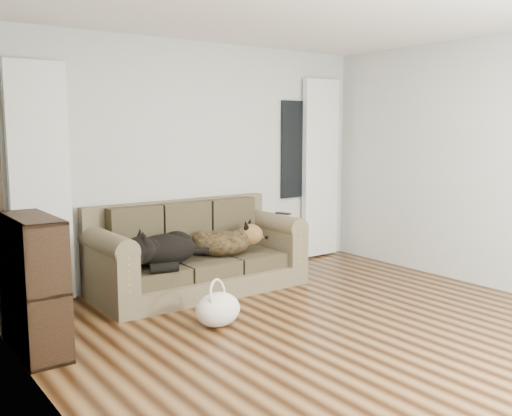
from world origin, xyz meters
TOP-DOWN VIEW (x-y plane):
  - floor at (0.00, 0.00)m, footprint 5.00×5.00m
  - wall_back at (0.00, 2.50)m, footprint 4.50×0.04m
  - wall_left at (-2.25, 0.00)m, footprint 0.04×5.00m
  - curtain_left at (-1.70, 2.42)m, footprint 0.55×0.08m
  - curtain_right at (1.80, 2.42)m, footprint 0.55×0.08m
  - window_pane at (1.45, 2.47)m, footprint 0.50×0.03m
  - sofa at (-0.27, 1.98)m, footprint 2.15×0.93m
  - dog_black_lab at (-0.75, 1.88)m, footprint 0.79×0.60m
  - dog_shepherd at (-0.00, 1.92)m, footprint 0.79×0.74m
  - tv_remote at (0.74, 1.86)m, footprint 0.09×0.18m
  - tote_bag at (-0.70, 0.94)m, footprint 0.46×0.39m
  - bookshelf at (-2.09, 1.29)m, footprint 0.35×0.84m

SIDE VIEW (x-z plane):
  - floor at x=0.00m, z-range 0.00..0.00m
  - tote_bag at x=-0.70m, z-range 0.01..0.31m
  - sofa at x=-0.27m, z-range 0.01..0.89m
  - dog_black_lab at x=-0.75m, z-range 0.33..0.63m
  - dog_shepherd at x=0.00m, z-range 0.35..0.63m
  - bookshelf at x=-2.09m, z-range -0.01..1.01m
  - tv_remote at x=0.74m, z-range 0.72..0.74m
  - curtain_left at x=-1.70m, z-range 0.02..2.27m
  - curtain_right at x=1.80m, z-range 0.02..2.27m
  - wall_back at x=0.00m, z-range 0.00..2.60m
  - wall_left at x=-2.25m, z-range 0.00..2.60m
  - window_pane at x=1.45m, z-range 0.80..2.00m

